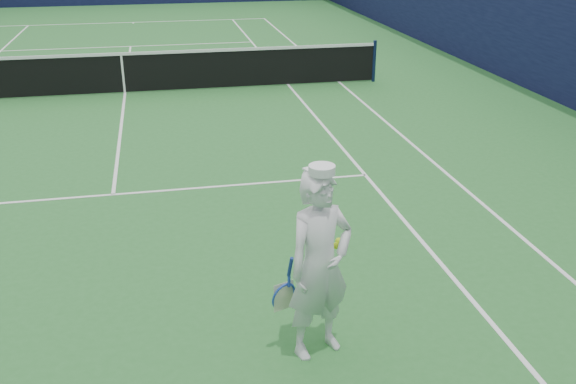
# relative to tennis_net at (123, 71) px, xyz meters

# --- Properties ---
(ground) EXTENTS (80.00, 80.00, 0.00)m
(ground) POSITION_rel_tennis_net_xyz_m (0.00, 0.00, -0.55)
(ground) COLOR #286B2C
(ground) RESTS_ON ground
(court_markings) EXTENTS (11.03, 23.83, 0.01)m
(court_markings) POSITION_rel_tennis_net_xyz_m (0.00, 0.00, -0.55)
(court_markings) COLOR white
(court_markings) RESTS_ON ground
(windscreen_fence) EXTENTS (20.12, 36.12, 4.00)m
(windscreen_fence) POSITION_rel_tennis_net_xyz_m (0.00, 0.00, 1.45)
(windscreen_fence) COLOR #0E1133
(windscreen_fence) RESTS_ON ground
(tennis_net) EXTENTS (12.88, 0.09, 1.07)m
(tennis_net) POSITION_rel_tennis_net_xyz_m (0.00, 0.00, 0.00)
(tennis_net) COLOR #141E4C
(tennis_net) RESTS_ON ground
(tennis_player) EXTENTS (0.89, 0.67, 1.97)m
(tennis_player) POSITION_rel_tennis_net_xyz_m (2.19, -10.81, 0.41)
(tennis_player) COLOR silver
(tennis_player) RESTS_ON ground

